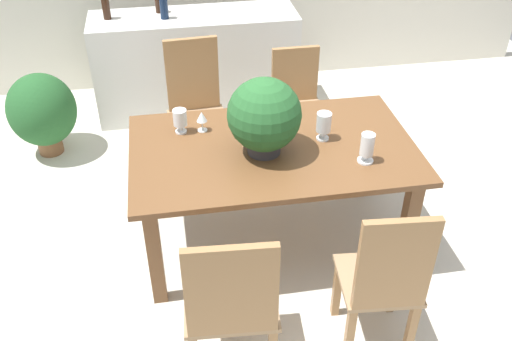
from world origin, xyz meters
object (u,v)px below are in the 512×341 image
Objects in this scene: crystal_vase_center_near at (180,119)px; wine_glass at (202,117)px; chair_near_left at (231,301)px; crystal_vase_right at (324,124)px; wine_bottle_dark at (164,7)px; chair_far_left at (196,102)px; chair_near_right at (385,279)px; dining_table at (273,160)px; crystal_vase_left at (367,146)px; chair_far_right at (297,101)px; wine_bottle_green at (158,2)px; wine_bottle_clear at (106,7)px; flower_centerpiece at (264,116)px; kitchen_counter at (196,64)px; potted_plant_floor at (42,111)px.

wine_glass is (0.14, -0.00, -0.00)m from crystal_vase_center_near.
chair_near_left reaches higher than crystal_vase_right.
wine_bottle_dark reaches higher than wine_glass.
chair_far_left reaches higher than chair_near_left.
chair_far_left reaches higher than wine_glass.
chair_far_left is at bearing -63.52° from chair_near_right.
dining_table is 9.32× the size of crystal_vase_left.
wine_bottle_green reaches higher than chair_far_right.
wine_bottle_clear is (-0.66, 2.98, 0.48)m from chair_near_left.
flower_centerpiece is at bearing -75.18° from wine_bottle_dark.
chair_near_left is 7.26× the size of wine_glass.
crystal_vase_right is 0.10× the size of kitchen_counter.
crystal_vase_left is 0.27× the size of potted_plant_floor.
flower_centerpiece is at bearing -76.35° from chair_far_left.
chair_near_right reaches higher than kitchen_counter.
chair_near_right reaches higher than potted_plant_floor.
dining_table is 1.94× the size of chair_far_right.
wine_bottle_green reaches higher than crystal_vase_center_near.
flower_centerpiece is 2.17m from wine_bottle_green.
chair_near_right is at bearing -63.89° from wine_bottle_clear.
chair_near_right is at bearing -64.48° from flower_centerpiece.
wine_glass is at bearing -1.49° from crystal_vase_center_near.
flower_centerpiece reaches higher than crystal_vase_right.
kitchen_counter is at bearing 99.76° from dining_table.
flower_centerpiece is 0.27× the size of kitchen_counter.
chair_far_left is 0.81m from wine_glass.
wine_bottle_clear is at bearing 147.13° from chair_far_right.
chair_far_left reaches higher than crystal_vase_center_near.
potted_plant_floor is (-1.24, 2.41, -0.16)m from chair_near_left.
kitchen_counter is (-0.27, 1.98, -0.55)m from flower_centerpiece.
wine_bottle_dark reaches higher than potted_plant_floor.
crystal_vase_left is 0.70× the size of wine_bottle_clear.
crystal_vase_center_near is 0.70× the size of wine_bottle_green.
potted_plant_floor is at bearing -155.14° from wine_bottle_dark.
wine_glass is at bearing -94.64° from chair_far_left.
crystal_vase_right reaches higher than dining_table.
wine_bottle_clear is at bearing -73.53° from chair_near_left.
chair_far_left is at bearing -78.88° from wine_bottle_dark.
chair_far_right is at bearing 85.75° from crystal_vase_right.
wine_bottle_dark reaches higher than crystal_vase_left.
chair_near_left is 1.34m from crystal_vase_center_near.
crystal_vase_center_near is (-0.96, -0.74, 0.36)m from chair_far_right.
chair_far_left is 1.21m from flower_centerpiece.
flower_centerpiece is at bearing -33.07° from crystal_vase_center_near.
crystal_vase_right is 1.34× the size of wine_glass.
chair_near_right is 1.62m from crystal_vase_center_near.
crystal_vase_left is 0.10× the size of kitchen_counter.
kitchen_counter is (0.08, 2.95, -0.09)m from chair_near_left.
wine_bottle_dark reaches higher than chair_near_left.
wine_bottle_clear is at bearing 116.38° from flower_centerpiece.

